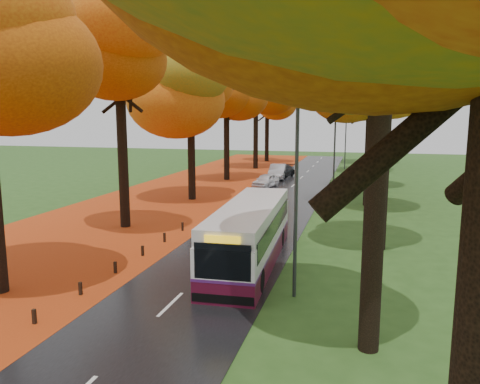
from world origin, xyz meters
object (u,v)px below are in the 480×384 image
at_px(streetlamp_near, 290,173).
at_px(streetlamp_far, 344,132).
at_px(car_silver, 278,172).
at_px(car_dark, 282,171).
at_px(car_white, 266,181).
at_px(bus, 250,233).
at_px(streetlamp_mid, 332,141).

distance_m(streetlamp_near, streetlamp_far, 44.00).
bearing_deg(car_silver, car_dark, 79.29).
xyz_separation_m(car_white, car_dark, (0.17, 7.85, 0.01)).
bearing_deg(streetlamp_far, bus, -93.28).
height_order(streetlamp_near, streetlamp_mid, same).
height_order(bus, car_white, bus).
bearing_deg(car_dark, streetlamp_near, -68.30).
relative_size(streetlamp_near, streetlamp_mid, 1.00).
bearing_deg(bus, car_white, 97.12).
bearing_deg(streetlamp_far, car_silver, -118.50).
height_order(streetlamp_mid, car_white, streetlamp_mid).
xyz_separation_m(streetlamp_mid, bus, (-2.32, -18.57, -3.25)).
xyz_separation_m(streetlamp_near, streetlamp_mid, (0.00, 22.00, 0.00)).
relative_size(streetlamp_mid, car_silver, 1.71).
bearing_deg(car_dark, bus, -71.42).
xyz_separation_m(streetlamp_mid, car_dark, (-6.12, 11.95, -4.02)).
height_order(streetlamp_mid, car_dark, streetlamp_mid).
distance_m(bus, car_white, 23.04).
distance_m(streetlamp_near, streetlamp_mid, 22.00).
distance_m(streetlamp_mid, car_white, 8.53).
relative_size(streetlamp_near, car_white, 2.13).
distance_m(streetlamp_far, car_white, 19.39).
bearing_deg(car_white, bus, -67.78).
xyz_separation_m(streetlamp_near, car_silver, (-6.30, 32.40, -3.90)).
bearing_deg(car_dark, streetlamp_far, 70.10).
relative_size(streetlamp_mid, bus, 0.76).
distance_m(car_white, car_dark, 7.85).
height_order(streetlamp_mid, streetlamp_far, same).
bearing_deg(streetlamp_near, streetlamp_mid, 90.00).
bearing_deg(car_silver, bus, -86.58).
relative_size(streetlamp_far, car_white, 2.13).
bearing_deg(streetlamp_mid, car_white, 146.87).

